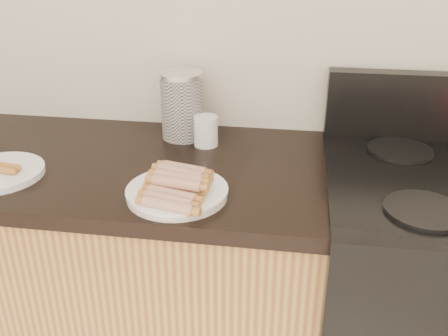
# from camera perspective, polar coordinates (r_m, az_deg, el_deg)

# --- Properties ---
(stove) EXTENTS (0.76, 0.65, 0.91)m
(stove) POSITION_cam_1_polar(r_m,az_deg,el_deg) (1.63, 24.09, -15.91)
(stove) COLOR black
(stove) RESTS_ON floor
(burner_near_left) EXTENTS (0.18, 0.18, 0.01)m
(burner_near_left) POSITION_cam_1_polar(r_m,az_deg,el_deg) (1.20, 21.99, -4.52)
(burner_near_left) COLOR black
(burner_near_left) RESTS_ON stove
(burner_far_left) EXTENTS (0.18, 0.18, 0.01)m
(burner_far_left) POSITION_cam_1_polar(r_m,az_deg,el_deg) (1.50, 19.48, 1.95)
(burner_far_left) COLOR black
(burner_far_left) RESTS_ON stove
(main_plate) EXTENTS (0.29, 0.29, 0.02)m
(main_plate) POSITION_cam_1_polar(r_m,az_deg,el_deg) (1.20, -5.36, -2.93)
(main_plate) COLOR silver
(main_plate) RESTS_ON counter_slab
(hotdog_pile) EXTENTS (0.12, 0.25, 0.05)m
(hotdog_pile) POSITION_cam_1_polar(r_m,az_deg,el_deg) (1.19, -5.42, -1.80)
(hotdog_pile) COLOR maroon
(hotdog_pile) RESTS_ON main_plate
(canister) EXTENTS (0.13, 0.13, 0.20)m
(canister) POSITION_cam_1_polar(r_m,az_deg,el_deg) (1.52, -4.81, 7.15)
(canister) COLOR white
(canister) RESTS_ON counter_slab
(mug) EXTENTS (0.07, 0.07, 0.09)m
(mug) POSITION_cam_1_polar(r_m,az_deg,el_deg) (1.47, -2.09, 4.25)
(mug) COLOR white
(mug) RESTS_ON counter_slab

